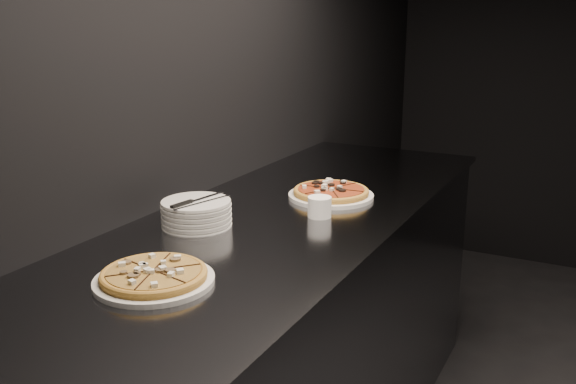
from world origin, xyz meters
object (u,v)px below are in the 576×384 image
at_px(plate_stack, 196,213).
at_px(ramekin, 320,206).
at_px(counter, 270,356).
at_px(pizza_tomato, 331,193).
at_px(pizza_mushroom, 154,276).
at_px(cutlery, 195,202).

height_order(plate_stack, ramekin, plate_stack).
bearing_deg(counter, pizza_tomato, 79.09).
bearing_deg(plate_stack, pizza_mushroom, -68.28).
height_order(counter, pizza_mushroom, pizza_mushroom).
bearing_deg(cutlery, plate_stack, 127.28).
height_order(counter, pizza_tomato, pizza_tomato).
bearing_deg(plate_stack, counter, 36.57).
xyz_separation_m(counter, ramekin, (0.12, 0.12, 0.49)).
bearing_deg(cutlery, ramekin, 52.40).
height_order(counter, cutlery, cutlery).
distance_m(counter, pizza_mushroom, 0.71).
xyz_separation_m(plate_stack, ramekin, (0.29, 0.25, -0.00)).
distance_m(counter, pizza_tomato, 0.58).
bearing_deg(counter, cutlery, -138.82).
height_order(pizza_tomato, cutlery, cutlery).
relative_size(counter, plate_stack, 11.83).
xyz_separation_m(pizza_mushroom, plate_stack, (-0.16, 0.40, 0.02)).
bearing_deg(cutlery, pizza_tomato, 73.87).
bearing_deg(counter, ramekin, 44.83).
relative_size(pizza_mushroom, cutlery, 1.42).
distance_m(counter, cutlery, 0.58).
bearing_deg(pizza_tomato, cutlery, -115.79).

